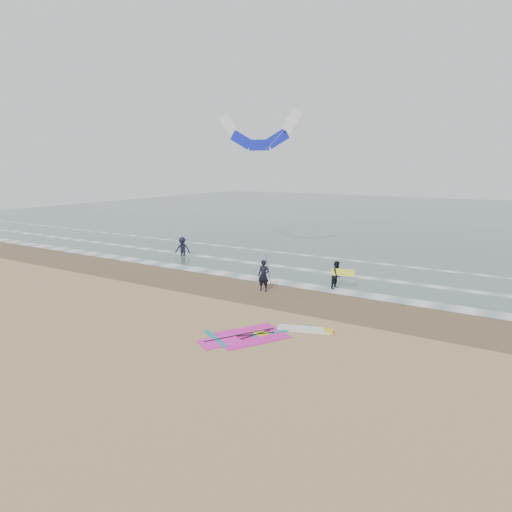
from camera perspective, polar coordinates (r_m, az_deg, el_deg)
The scene contains 11 objects.
ground at distance 19.70m, azimuth -3.82°, elevation -9.21°, with size 120.00×120.00×0.00m, color tan.
sea_water at distance 64.26m, azimuth 21.93°, elevation 4.35°, with size 120.00×80.00×0.02m, color #47605E.
wet_sand_band at distance 24.57m, azimuth 4.36°, elevation -5.02°, with size 120.00×5.00×0.01m, color brown.
foam_waterline at distance 28.45m, azimuth 8.49°, elevation -2.78°, with size 120.00×9.15×0.02m.
windsurf_rig at distance 19.11m, azimuth 1.15°, elevation -9.75°, with size 4.82×4.57×0.12m.
person_standing at distance 25.28m, azimuth 0.95°, elevation -2.47°, with size 0.64×0.42×1.75m, color black.
person_walking at distance 26.18m, azimuth 10.08°, elevation -2.34°, with size 0.77×0.60×1.59m, color black.
person_wading at distance 35.47m, azimuth -9.19°, elevation 1.45°, with size 1.17×0.68×1.82m, color black.
held_pole at distance 25.03m, azimuth 1.54°, elevation -1.64°, with size 0.17×0.86×1.82m.
carried_kiteboard at distance 25.90m, azimuth 10.84°, elevation -2.04°, with size 1.30×0.51×0.39m.
surf_kite at distance 34.44m, azimuth 0.34°, elevation 14.96°, with size 8.51×3.27×9.54m.
Camera 1 is at (10.78, -14.98, 6.90)m, focal length 32.00 mm.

